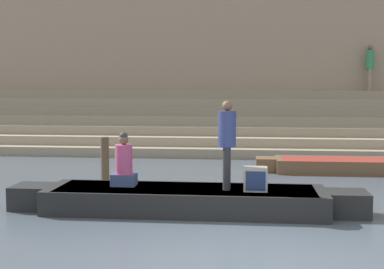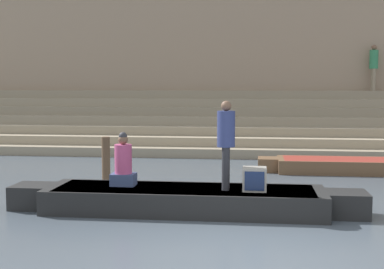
# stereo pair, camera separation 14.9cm
# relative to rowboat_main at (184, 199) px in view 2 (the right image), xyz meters

# --- Properties ---
(ground_plane) EXTENTS (120.00, 120.00, 0.00)m
(ground_plane) POSITION_rel_rowboat_main_xyz_m (1.22, -2.19, -0.24)
(ground_plane) COLOR #4C5660
(ghat_steps) EXTENTS (36.00, 4.21, 2.16)m
(ghat_steps) POSITION_rel_rowboat_main_xyz_m (1.22, 9.96, 0.53)
(ghat_steps) COLOR gray
(ghat_steps) RESTS_ON ground
(back_wall) EXTENTS (34.20, 1.28, 7.58)m
(back_wall) POSITION_rel_rowboat_main_xyz_m (1.22, 12.06, 3.52)
(back_wall) COLOR tan
(back_wall) RESTS_ON ground
(rowboat_main) EXTENTS (6.70, 1.48, 0.45)m
(rowboat_main) POSITION_rel_rowboat_main_xyz_m (0.00, 0.00, 0.00)
(rowboat_main) COLOR black
(rowboat_main) RESTS_ON ground
(person_standing) EXTENTS (0.33, 0.33, 1.64)m
(person_standing) POSITION_rel_rowboat_main_xyz_m (0.78, -0.01, 1.16)
(person_standing) COLOR #28282D
(person_standing) RESTS_ON rowboat_main
(person_rowing) EXTENTS (0.46, 0.36, 1.03)m
(person_rowing) POSITION_rel_rowboat_main_xyz_m (-1.20, 0.13, 0.62)
(person_rowing) COLOR #3D4C75
(person_rowing) RESTS_ON rowboat_main
(tv_set) EXTENTS (0.43, 0.43, 0.43)m
(tv_set) POSITION_rel_rowboat_main_xyz_m (1.31, -0.08, 0.42)
(tv_set) COLOR #9E998E
(tv_set) RESTS_ON rowboat_main
(moored_boat_shore) EXTENTS (4.99, 1.25, 0.37)m
(moored_boat_shore) POSITION_rel_rowboat_main_xyz_m (3.88, 5.01, -0.04)
(moored_boat_shore) COLOR brown
(moored_boat_shore) RESTS_ON ground
(mooring_post) EXTENTS (0.20, 0.20, 1.15)m
(mooring_post) POSITION_rel_rowboat_main_xyz_m (-2.23, 2.50, 0.33)
(mooring_post) COLOR brown
(mooring_post) RESTS_ON ground
(person_on_steps) EXTENTS (0.32, 0.32, 1.73)m
(person_on_steps) POSITION_rel_rowboat_main_xyz_m (5.71, 11.17, 2.92)
(person_on_steps) COLOR gray
(person_on_steps) RESTS_ON ghat_steps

